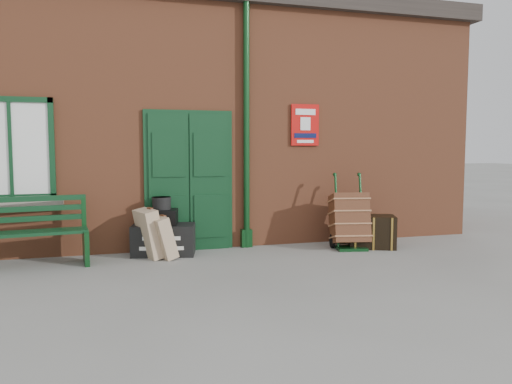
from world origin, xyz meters
name	(u,v)px	position (x,y,z in m)	size (l,w,h in m)	color
ground	(228,269)	(0.00, 0.00, 0.00)	(80.00, 80.00, 0.00)	gray
station_building	(188,123)	(0.00, 3.49, 2.16)	(10.30, 4.30, 4.36)	#974F30
bench	(25,231)	(-2.67, 0.91, 0.51)	(1.69, 0.69, 1.02)	#0D3219
houdini_trunk	(164,240)	(-0.74, 1.21, 0.24)	(0.95, 0.52, 0.47)	black
strongbox	(160,217)	(-0.79, 1.21, 0.59)	(0.52, 0.38, 0.24)	black
hatbox	(162,203)	(-0.76, 1.24, 0.81)	(0.28, 0.28, 0.19)	black
suitcase_back	(149,233)	(-0.97, 1.03, 0.38)	(0.21, 0.52, 0.72)	tan
suitcase_front	(162,237)	(-0.79, 0.93, 0.32)	(0.19, 0.47, 0.62)	tan
porter_trolley	(349,220)	(2.27, 0.88, 0.47)	(0.71, 0.74, 1.22)	#0D3616
dark_trunk	(372,232)	(2.65, 0.81, 0.27)	(0.74, 0.49, 0.54)	black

